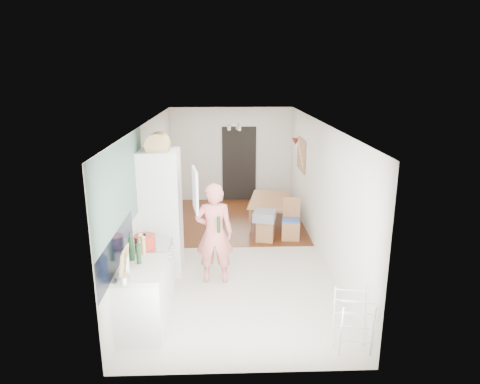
{
  "coord_description": "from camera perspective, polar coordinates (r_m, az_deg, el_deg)",
  "views": [
    {
      "loc": [
        -0.18,
        -7.71,
        3.38
      ],
      "look_at": [
        0.11,
        0.2,
        1.15
      ],
      "focal_mm": 32.0,
      "sensor_mm": 36.0,
      "label": 1
    }
  ],
  "objects": [
    {
      "name": "fridge_interior",
      "position": [
        7.21,
        -8.21,
        0.87
      ],
      "size": [
        0.02,
        0.52,
        0.66
      ],
      "primitive_type": "cube",
      "color": "white",
      "rests_on": "room_shell"
    },
    {
      "name": "steel_pan",
      "position": [
        5.46,
        -15.4,
        -11.12
      ],
      "size": [
        0.19,
        0.19,
        0.09
      ],
      "primitive_type": "cylinder",
      "rotation": [
        0.0,
        0.0,
        -0.04
      ],
      "color": "#B5B5B7",
      "rests_on": "worktop"
    },
    {
      "name": "bread_bin",
      "position": [
        7.06,
        -10.92,
        6.27
      ],
      "size": [
        0.47,
        0.45,
        0.21
      ],
      "primitive_type": null,
      "rotation": [
        0.0,
        0.0,
        0.23
      ],
      "color": "tan",
      "rests_on": "fridge_housing"
    },
    {
      "name": "tile_splashback",
      "position": [
        5.8,
        -16.07,
        -7.55
      ],
      "size": [
        0.02,
        1.9,
        0.5
      ],
      "primitive_type": "cube",
      "color": "black",
      "rests_on": "room_shell"
    },
    {
      "name": "wall_sconce",
      "position": [
        10.53,
        7.41,
        6.7
      ],
      "size": [
        0.18,
        0.18,
        0.16
      ],
      "primitive_type": "cone",
      "color": "maroon",
      "rests_on": "room_shell"
    },
    {
      "name": "pepper_mill_back",
      "position": [
        6.19,
        -13.11,
        -6.94
      ],
      "size": [
        0.07,
        0.07,
        0.24
      ],
      "primitive_type": "cylinder",
      "rotation": [
        0.0,
        0.0,
        -0.08
      ],
      "color": "tan",
      "rests_on": "worktop"
    },
    {
      "name": "bottle_c",
      "position": [
        5.66,
        -15.03,
        -9.29
      ],
      "size": [
        0.11,
        0.11,
        0.23
      ],
      "primitive_type": "cylinder",
      "rotation": [
        0.0,
        0.0,
        0.22
      ],
      "color": "silver",
      "rests_on": "worktop"
    },
    {
      "name": "chopping_boards",
      "position": [
        5.49,
        -15.23,
        -9.16
      ],
      "size": [
        0.11,
        0.3,
        0.4
      ],
      "primitive_type": null,
      "rotation": [
        0.0,
        0.0,
        -0.24
      ],
      "color": "tan",
      "rests_on": "worktop"
    },
    {
      "name": "sage_wall_panel",
      "position": [
        6.08,
        -15.41,
        0.58
      ],
      "size": [
        0.02,
        3.0,
        1.3
      ],
      "primitive_type": "cube",
      "color": "slate",
      "rests_on": "room_shell"
    },
    {
      "name": "range_cooker",
      "position": [
        6.7,
        -11.68,
        -10.66
      ],
      "size": [
        0.6,
        0.6,
        0.88
      ],
      "primitive_type": "cube",
      "color": "white",
      "rests_on": "room_shell"
    },
    {
      "name": "held_bottle",
      "position": [
        6.75,
        -2.87,
        -4.38
      ],
      "size": [
        0.06,
        0.06,
        0.26
      ],
      "primitive_type": "cylinder",
      "color": "#1B3A1D",
      "rests_on": "person"
    },
    {
      "name": "cooker_top",
      "position": [
        6.51,
        -11.91,
        -7.02
      ],
      "size": [
        0.6,
        0.6,
        0.04
      ],
      "primitive_type": "cube",
      "color": "#B5B5B7",
      "rests_on": "room_shell"
    },
    {
      "name": "dining_table",
      "position": [
        9.91,
        4.15,
        -2.79
      ],
      "size": [
        0.98,
        1.46,
        0.47
      ],
      "primitive_type": "imported",
      "rotation": [
        0.0,
        0.0,
        1.4
      ],
      "color": "olive",
      "rests_on": "floor"
    },
    {
      "name": "drying_rack",
      "position": [
        5.69,
        14.81,
        -16.57
      ],
      "size": [
        0.47,
        0.44,
        0.78
      ],
      "primitive_type": null,
      "rotation": [
        0.0,
        0.0,
        -0.2
      ],
      "color": "white",
      "rests_on": "floor"
    },
    {
      "name": "pepper_mill_front",
      "position": [
        6.16,
        -12.75,
        -7.16
      ],
      "size": [
        0.06,
        0.06,
        0.21
      ],
      "primitive_type": "cylinder",
      "rotation": [
        0.0,
        0.0,
        -0.09
      ],
      "color": "tan",
      "rests_on": "worktop"
    },
    {
      "name": "worktop",
      "position": [
        5.84,
        -13.12,
        -9.95
      ],
      "size": [
        0.62,
        0.92,
        0.06
      ],
      "primitive_type": "cube",
      "color": "beige",
      "rests_on": "room_shell"
    },
    {
      "name": "stool",
      "position": [
        8.87,
        3.41,
        -5.1
      ],
      "size": [
        0.42,
        0.42,
        0.46
      ],
      "primitive_type": null,
      "rotation": [
        0.0,
        0.0,
        -0.23
      ],
      "color": "olive",
      "rests_on": "floor"
    },
    {
      "name": "dining_chair",
      "position": [
        8.93,
        6.84,
        -3.67
      ],
      "size": [
        0.42,
        0.42,
        0.86
      ],
      "primitive_type": null,
      "rotation": [
        0.0,
        0.0,
        -0.16
      ],
      "color": "olive",
      "rests_on": "floor"
    },
    {
      "name": "person",
      "position": [
        6.93,
        -3.47,
        -4.37
      ],
      "size": [
        0.73,
        0.48,
        2.0
      ],
      "primitive_type": "imported",
      "rotation": [
        0.0,
        0.0,
        3.14
      ],
      "color": "#E3766F",
      "rests_on": "floor"
    },
    {
      "name": "fridge_housing",
      "position": [
        7.39,
        -10.46,
        -2.72
      ],
      "size": [
        0.66,
        0.66,
        2.15
      ],
      "primitive_type": "cube",
      "color": "white",
      "rests_on": "room_shell"
    },
    {
      "name": "bottle_b",
      "position": [
        5.87,
        -13.37,
        -8.05
      ],
      "size": [
        0.08,
        0.08,
        0.27
      ],
      "primitive_type": "cylinder",
      "rotation": [
        0.0,
        0.0,
        0.31
      ],
      "color": "#1B3A1D",
      "rests_on": "worktop"
    },
    {
      "name": "doorway_recess",
      "position": [
        11.45,
        -0.12,
        3.74
      ],
      "size": [
        0.9,
        0.04,
        2.0
      ],
      "primitive_type": "cube",
      "color": "black",
      "rests_on": "room_shell"
    },
    {
      "name": "wood_floor_overlay",
      "position": [
        10.14,
        -0.93,
        -3.7
      ],
      "size": [
        3.2,
        3.3,
        0.01
      ],
      "primitive_type": "cube",
      "color": "#612810",
      "rests_on": "room_shell"
    },
    {
      "name": "pinboard",
      "position": [
        9.94,
        8.2,
        4.97
      ],
      "size": [
        0.03,
        0.9,
        0.7
      ],
      "primitive_type": "cube",
      "color": "tan",
      "rests_on": "room_shell"
    },
    {
      "name": "grey_drape",
      "position": [
        8.72,
        3.29,
        -3.2
      ],
      "size": [
        0.52,
        0.52,
        0.19
      ],
      "primitive_type": "cube",
      "rotation": [
        0.0,
        0.0,
        -0.23
      ],
      "color": "slate",
      "rests_on": "stool"
    },
    {
      "name": "bottle_a",
      "position": [
        5.98,
        -14.26,
        -7.39
      ],
      "size": [
        0.09,
        0.09,
        0.32
      ],
      "primitive_type": "cylinder",
      "rotation": [
        0.0,
        0.0,
        -0.32
      ],
      "color": "#1B3A1D",
      "rests_on": "worktop"
    },
    {
      "name": "fridge_door",
      "position": [
        6.9,
        -5.99,
        0.26
      ],
      "size": [
        0.14,
        0.56,
        0.7
      ],
      "primitive_type": "cube",
      "rotation": [
        0.0,
        0.0,
        -1.4
      ],
      "color": "white",
      "rests_on": "room_shell"
    },
    {
      "name": "base_cabinet",
      "position": [
        6.05,
        -12.84,
        -13.88
      ],
      "size": [
        0.6,
        0.9,
        0.86
      ],
      "primitive_type": "cube",
      "color": "white",
      "rests_on": "room_shell"
    },
    {
      "name": "room_shell",
      "position": [
        8.0,
        -0.71,
        0.3
      ],
      "size": [
        3.2,
        7.0,
        2.5
      ],
      "primitive_type": null,
      "color": "silver",
      "rests_on": "ground"
    },
    {
      "name": "floor",
      "position": [
        8.42,
        -0.68,
        -7.92
      ],
      "size": [
        3.2,
        7.0,
        0.01
      ],
      "primitive_type": "cube",
      "color": "beige",
      "rests_on": "ground"
    },
    {
      "name": "pinboard_frame",
      "position": [
        9.94,
        8.11,
        4.97
      ],
      "size": [
        0.0,
        0.94,
        0.74
      ],
      "primitive_type": "cube",
      "color": "olive",
      "rests_on": "room_shell"
    },
    {
      "name": "red_casserole",
      "position": [
        6.4,
        -12.55,
        -6.4
      ],
      "size": [
        0.36,
        0.36,
        0.18
      ],
      "primitive_type": "cylinder",
      "rotation": [
        0.0,
        0.0,
        -0.17
      ],
      "color": "red",
      "rests_on": "cooker_top"
    }
  ]
}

